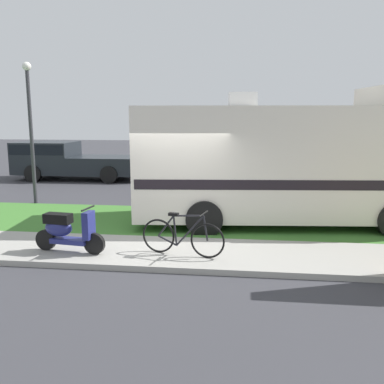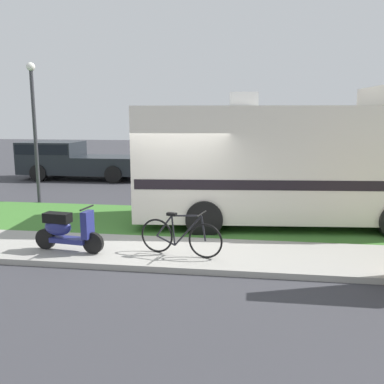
# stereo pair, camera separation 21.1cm
# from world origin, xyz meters

# --- Properties ---
(ground_plane) EXTENTS (80.00, 80.00, 0.00)m
(ground_plane) POSITION_xyz_m (0.00, 0.00, 0.00)
(ground_plane) COLOR #38383D
(sidewalk) EXTENTS (24.00, 2.00, 0.12)m
(sidewalk) POSITION_xyz_m (0.00, -1.20, 0.06)
(sidewalk) COLOR #9E9B93
(sidewalk) RESTS_ON ground
(grass_strip) EXTENTS (24.00, 3.40, 0.08)m
(grass_strip) POSITION_xyz_m (0.00, 1.50, 0.04)
(grass_strip) COLOR #3D752D
(grass_strip) RESTS_ON ground
(motorhome_rv) EXTENTS (8.01, 3.31, 3.63)m
(motorhome_rv) POSITION_xyz_m (2.79, 1.75, 1.73)
(motorhome_rv) COLOR silver
(motorhome_rv) RESTS_ON ground
(scooter) EXTENTS (1.55, 0.53, 0.97)m
(scooter) POSITION_xyz_m (-2.02, -1.54, 0.58)
(scooter) COLOR black
(scooter) RESTS_ON ground
(bicycle) EXTENTS (1.73, 0.56, 0.91)m
(bicycle) POSITION_xyz_m (0.38, -1.47, 0.51)
(bicycle) COLOR black
(bicycle) RESTS_ON ground
(pickup_truck_near) EXTENTS (5.40, 2.45, 1.77)m
(pickup_truck_near) POSITION_xyz_m (2.01, 6.30, 0.95)
(pickup_truck_near) COLOR maroon
(pickup_truck_near) RESTS_ON ground
(pickup_truck_far) EXTENTS (5.79, 2.29, 1.72)m
(pickup_truck_far) POSITION_xyz_m (-6.47, 8.96, 0.93)
(pickup_truck_far) COLOR #1E2328
(pickup_truck_far) RESTS_ON ground
(street_lamp_post) EXTENTS (0.28, 0.28, 4.59)m
(street_lamp_post) POSITION_xyz_m (-5.34, 3.60, 2.76)
(street_lamp_post) COLOR #333338
(street_lamp_post) RESTS_ON ground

